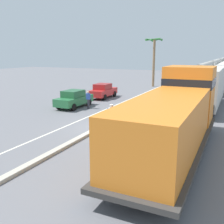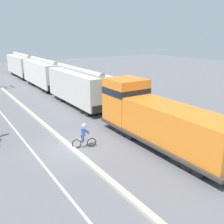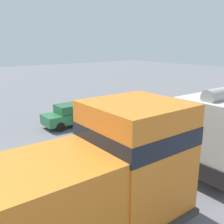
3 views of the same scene
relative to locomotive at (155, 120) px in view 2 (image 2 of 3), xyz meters
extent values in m
plane|color=slate|center=(-5.46, 2.35, -1.80)|extent=(120.00, 120.00, 0.00)
cube|color=#B2AD9E|center=(-5.46, 8.35, -1.72)|extent=(0.36, 36.00, 0.16)
cube|color=silver|center=(-7.86, 8.35, -1.79)|extent=(0.14, 36.00, 0.01)
cube|color=orange|center=(0.00, -1.44, 0.10)|extent=(2.70, 9.86, 2.40)
cube|color=orange|center=(0.00, 3.56, 0.65)|extent=(2.80, 2.80, 3.50)
cube|color=black|center=(0.00, 3.56, 1.44)|extent=(2.83, 2.83, 0.56)
cube|color=#383533|center=(0.00, -0.84, -1.10)|extent=(3.10, 11.60, 0.20)
cylinder|color=#4C4947|center=(0.00, -0.84, -1.25)|extent=(1.10, 3.00, 1.10)
cylinder|color=black|center=(0.00, 3.15, -1.30)|extent=(2.40, 1.00, 1.00)
cylinder|color=black|center=(0.00, 2.35, -1.30)|extent=(2.40, 1.00, 1.00)
cylinder|color=black|center=(0.00, 1.55, -1.30)|extent=(2.40, 1.00, 1.00)
cylinder|color=black|center=(0.00, -3.23, -1.30)|extent=(2.40, 1.00, 1.00)
cylinder|color=black|center=(0.00, -4.03, -1.30)|extent=(2.40, 1.00, 1.00)
cylinder|color=black|center=(0.00, -4.83, -1.30)|extent=(2.40, 1.00, 1.00)
cube|color=beige|center=(0.00, 12.16, 0.35)|extent=(2.90, 10.40, 3.10)
cylinder|color=#A3A09A|center=(0.00, 12.16, 2.08)|extent=(0.60, 9.88, 0.60)
cube|color=black|center=(0.00, 17.41, -0.85)|extent=(2.61, 0.10, 0.70)
cube|color=black|center=(0.00, 6.91, -0.85)|extent=(2.61, 0.10, 0.70)
cylinder|color=black|center=(0.00, 15.93, -1.35)|extent=(2.46, 0.90, 0.90)
cylinder|color=black|center=(0.00, 14.83, -1.35)|extent=(2.46, 0.90, 0.90)
cylinder|color=black|center=(0.00, 9.48, -1.35)|extent=(2.46, 0.90, 0.90)
cylinder|color=black|center=(0.00, 8.38, -1.35)|extent=(2.46, 0.90, 0.90)
cube|color=silver|center=(0.00, 23.76, 0.35)|extent=(2.90, 10.40, 3.10)
cylinder|color=#B0AEA8|center=(0.00, 23.76, 2.08)|extent=(0.60, 9.88, 0.60)
cube|color=black|center=(0.00, 29.01, -0.85)|extent=(2.61, 0.10, 0.70)
cube|color=black|center=(0.00, 18.51, -0.85)|extent=(2.61, 0.10, 0.70)
cylinder|color=black|center=(0.00, 27.53, -1.35)|extent=(2.46, 0.90, 0.90)
cylinder|color=black|center=(0.00, 26.43, -1.35)|extent=(2.46, 0.90, 0.90)
cylinder|color=black|center=(0.00, 21.08, -1.35)|extent=(2.46, 0.90, 0.90)
cylinder|color=black|center=(0.00, 19.98, -1.35)|extent=(2.46, 0.90, 0.90)
cube|color=beige|center=(0.00, 35.36, 0.35)|extent=(2.90, 10.40, 3.10)
cylinder|color=#A7A59E|center=(0.00, 35.36, 2.08)|extent=(0.60, 9.88, 0.60)
cube|color=black|center=(0.00, 40.61, -0.85)|extent=(2.61, 0.10, 0.70)
cube|color=black|center=(0.00, 30.11, -0.85)|extent=(2.61, 0.10, 0.70)
cylinder|color=black|center=(0.00, 39.13, -1.35)|extent=(2.46, 0.90, 0.90)
cylinder|color=black|center=(0.00, 38.03, -1.35)|extent=(2.46, 0.90, 0.90)
cylinder|color=black|center=(0.00, 32.68, -1.35)|extent=(2.46, 0.90, 0.90)
cylinder|color=black|center=(0.00, 31.58, -1.35)|extent=(2.46, 0.90, 0.90)
torus|color=black|center=(-4.12, 1.86, -1.47)|extent=(0.64, 0.28, 0.66)
torus|color=black|center=(-5.11, 2.21, -1.47)|extent=(0.64, 0.28, 0.66)
cylinder|color=silver|center=(-4.61, 2.04, -1.17)|extent=(0.76, 0.31, 0.05)
cylinder|color=silver|center=(-4.52, 2.00, -1.35)|extent=(0.47, 0.21, 0.36)
cylinder|color=silver|center=(-4.82, 2.11, -1.02)|extent=(0.04, 0.04, 0.30)
cylinder|color=silver|center=(-4.20, 1.89, -0.92)|extent=(0.19, 0.46, 0.04)
cylinder|color=#38476B|center=(-4.69, 2.17, -1.12)|extent=(0.33, 0.23, 0.52)
cylinder|color=#38476B|center=(-4.76, 1.98, -1.12)|extent=(0.30, 0.22, 0.52)
cube|color=#2D4CA5|center=(-4.66, 2.05, -0.60)|extent=(0.42, 0.43, 0.57)
sphere|color=beige|center=(-4.60, 2.03, -0.21)|extent=(0.22, 0.22, 0.22)
cylinder|color=white|center=(-4.60, 2.03, -0.11)|extent=(0.22, 0.22, 0.05)
cylinder|color=#2D4CA5|center=(-4.42, 2.14, -0.60)|extent=(0.46, 0.24, 0.36)
cylinder|color=#2D4CA5|center=(-4.53, 1.83, -0.60)|extent=(0.46, 0.24, 0.36)
camera|label=1|loc=(2.59, -13.03, 3.20)|focal=42.00mm
camera|label=2|loc=(-12.06, -13.11, 5.90)|focal=42.00mm
camera|label=3|loc=(5.65, -1.67, 4.12)|focal=42.00mm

